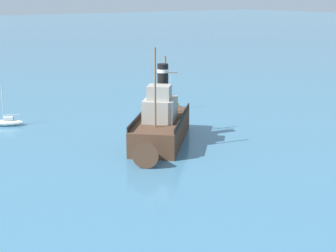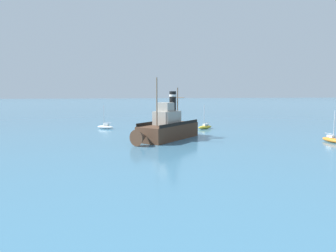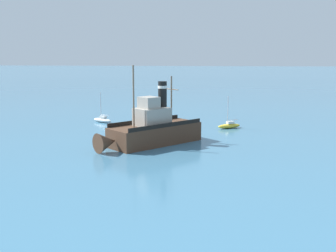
# 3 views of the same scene
# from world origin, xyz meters

# --- Properties ---
(ground_plane) EXTENTS (600.00, 600.00, 0.00)m
(ground_plane) POSITION_xyz_m (0.00, 0.00, 0.00)
(ground_plane) COLOR teal
(old_tugboat) EXTENTS (12.38, 12.76, 9.90)m
(old_tugboat) POSITION_xyz_m (0.86, 3.12, 1.83)
(old_tugboat) COLOR #4C3323
(old_tugboat) RESTS_ON ground
(sailboat_yellow) EXTENTS (3.85, 2.83, 4.90)m
(sailboat_yellow) POSITION_xyz_m (-9.38, -9.18, 0.43)
(sailboat_yellow) COLOR gold
(sailboat_yellow) RESTS_ON ground
(sailboat_white) EXTENTS (3.83, 2.90, 4.90)m
(sailboat_white) POSITION_xyz_m (11.17, -12.77, 0.43)
(sailboat_white) COLOR white
(sailboat_white) RESTS_ON ground
(sailboat_orange) EXTENTS (1.27, 3.85, 4.90)m
(sailboat_orange) POSITION_xyz_m (-23.68, 10.25, 0.43)
(sailboat_orange) COLOR orange
(sailboat_orange) RESTS_ON ground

